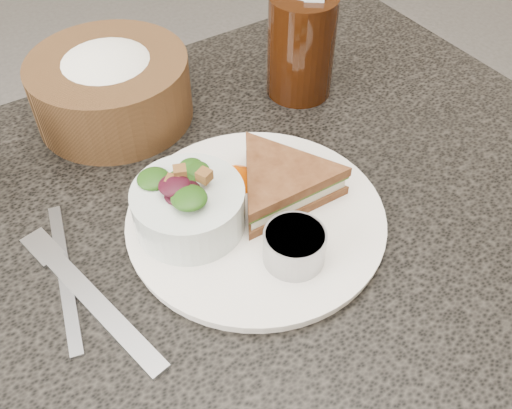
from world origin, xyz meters
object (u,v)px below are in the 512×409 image
at_px(dinner_plate, 256,219).
at_px(salad_bowl, 188,202).
at_px(cola_glass, 301,42).
at_px(sandwich, 282,183).
at_px(bread_basket, 109,79).
at_px(dressing_ramekin, 294,247).
at_px(dining_table, 229,376).

distance_m(dinner_plate, salad_bowl, 0.08).
distance_m(dinner_plate, cola_glass, 0.27).
xyz_separation_m(sandwich, salad_bowl, (-0.11, 0.02, 0.01)).
bearing_deg(salad_bowl, sandwich, -9.70).
distance_m(sandwich, bread_basket, 0.27).
height_order(dinner_plate, cola_glass, cola_glass).
bearing_deg(dressing_ramekin, dining_table, 109.52).
bearing_deg(dressing_ramekin, bread_basket, 98.88).
height_order(dinner_plate, dressing_ramekin, dressing_ramekin).
relative_size(dinner_plate, dressing_ramekin, 4.42).
bearing_deg(bread_basket, salad_bowl, -93.29).
bearing_deg(cola_glass, bread_basket, 160.43).
distance_m(bread_basket, cola_glass, 0.26).
distance_m(salad_bowl, bread_basket, 0.24).
height_order(sandwich, dressing_ramekin, sandwich).
distance_m(dinner_plate, bread_basket, 0.28).
xyz_separation_m(dining_table, dinner_plate, (0.03, -0.03, 0.38)).
bearing_deg(sandwich, dinner_plate, -165.33).
bearing_deg(dinner_plate, cola_glass, 43.86).
relative_size(dressing_ramekin, bread_basket, 0.31).
relative_size(sandwich, dressing_ramekin, 2.40).
xyz_separation_m(dressing_ramekin, bread_basket, (-0.05, 0.34, 0.03)).
height_order(dressing_ramekin, bread_basket, bread_basket).
distance_m(dinner_plate, dressing_ramekin, 0.08).
relative_size(dinner_plate, sandwich, 1.84).
relative_size(sandwich, salad_bowl, 1.28).
height_order(sandwich, bread_basket, bread_basket).
distance_m(sandwich, salad_bowl, 0.11).
bearing_deg(cola_glass, dressing_ramekin, -126.71).
bearing_deg(dressing_ramekin, sandwich, 63.65).
height_order(dining_table, dinner_plate, dinner_plate).
height_order(dining_table, bread_basket, bread_basket).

